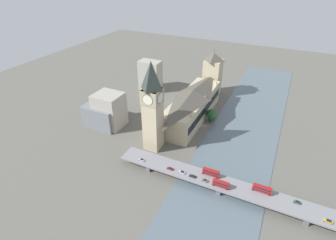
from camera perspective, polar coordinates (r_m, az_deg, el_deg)
name	(u,v)px	position (r m, az deg, el deg)	size (l,w,h in m)	color
ground_plane	(204,126)	(246.19, 7.94, -1.22)	(600.00, 600.00, 0.00)	#605E56
river_water	(243,135)	(240.18, 15.97, -3.13)	(58.90, 360.00, 0.30)	slate
parliament_hall	(193,104)	(249.49, 5.38, 3.40)	(25.81, 93.26, 30.10)	#C1B28E
clock_tower	(152,106)	(196.85, -3.42, 3.13)	(13.84, 13.84, 73.10)	#C1B28E
victoria_tower	(212,74)	(297.55, 9.65, 9.77)	(17.89, 17.89, 52.08)	#C1B28E
road_bridge	(221,184)	(182.15, 11.48, -13.44)	(149.80, 15.19, 5.93)	slate
double_decker_bus_lead	(211,172)	(183.45, 9.32, -11.17)	(11.67, 2.61, 4.80)	red
double_decker_bus_mid	(221,184)	(176.85, 11.43, -13.44)	(10.76, 2.60, 4.65)	red
double_decker_bus_rear	(262,189)	(180.42, 19.81, -13.92)	(11.94, 2.62, 4.71)	red
car_northbound_lead	(297,202)	(183.33, 26.32, -15.72)	(4.03, 1.86, 1.30)	#2D5638
car_northbound_mid	(205,180)	(179.97, 7.99, -12.90)	(4.04, 1.86, 1.39)	slate
car_northbound_tail	(193,176)	(181.98, 5.40, -12.07)	(4.57, 1.81, 1.41)	black
car_southbound_lead	(142,160)	(195.02, -5.73, -8.60)	(4.39, 1.74, 1.33)	silver
car_southbound_mid	(328,221)	(181.19, 31.55, -18.23)	(4.72, 1.79, 1.37)	gold
car_southbound_tail	(182,172)	(184.32, 3.08, -11.28)	(4.45, 1.78, 1.41)	silver
car_southbound_extra	(170,169)	(186.91, 0.49, -10.52)	(4.71, 1.90, 1.22)	maroon
city_block_west	(150,76)	(308.41, -3.88, 9.61)	(24.68, 14.99, 34.84)	#A39E93
city_block_center	(110,110)	(242.77, -12.61, 2.12)	(24.25, 21.75, 31.59)	#A39E93
city_block_east	(104,114)	(248.57, -13.75, 1.20)	(31.56, 25.94, 20.35)	slate
tree_embankment_near	(211,114)	(251.04, 9.38, 1.26)	(9.78, 9.78, 12.10)	brown
tree_embankment_mid	(211,117)	(249.91, 9.39, 0.62)	(6.75, 6.75, 8.74)	brown
tree_embankment_far	(212,115)	(251.22, 9.48, 1.16)	(9.55, 9.55, 11.56)	brown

